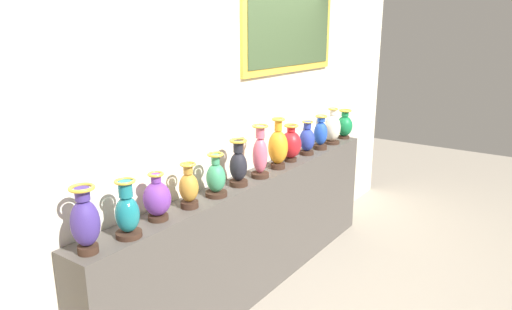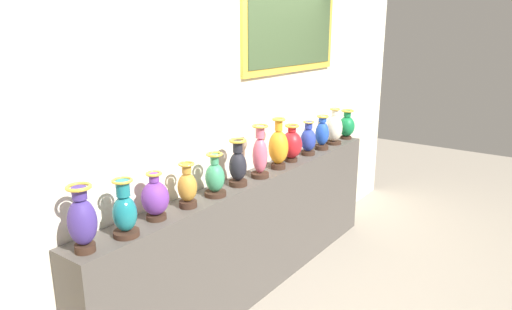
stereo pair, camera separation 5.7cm
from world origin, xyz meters
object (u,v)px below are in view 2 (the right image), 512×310
(vase_indigo, at_px, (82,221))
(vase_rose, at_px, (260,155))
(vase_jade, at_px, (215,178))
(vase_ochre, at_px, (187,188))
(vase_emerald, at_px, (347,126))
(vase_onyx, at_px, (238,165))
(vase_cobalt, at_px, (308,140))
(vase_teal, at_px, (125,212))
(vase_violet, at_px, (155,198))
(vase_crimson, at_px, (292,144))
(vase_ivory, at_px, (334,129))
(vase_amber, at_px, (278,147))
(vase_sapphire, at_px, (322,134))

(vase_indigo, relative_size, vase_rose, 0.88)
(vase_jade, distance_m, vase_rose, 0.54)
(vase_ochre, bearing_deg, vase_emerald, -0.01)
(vase_onyx, xyz_separation_m, vase_cobalt, (1.09, 0.01, -0.02))
(vase_teal, height_order, vase_ochre, vase_teal)
(vase_rose, xyz_separation_m, vase_cobalt, (0.83, 0.03, -0.05))
(vase_violet, xyz_separation_m, vase_crimson, (1.62, -0.00, 0.02))
(vase_cobalt, distance_m, vase_ivory, 0.53)
(vase_ochre, bearing_deg, vase_jade, -1.46)
(vase_ivory, bearing_deg, vase_amber, -179.29)
(vase_ivory, bearing_deg, vase_ochre, -179.87)
(vase_onyx, bearing_deg, vase_sapphire, -0.07)
(vase_rose, relative_size, vase_ivory, 1.16)
(vase_ochre, relative_size, vase_onyx, 0.85)
(vase_onyx, xyz_separation_m, vase_amber, (0.55, -0.01, 0.03))
(vase_indigo, height_order, vase_rose, vase_rose)
(vase_onyx, distance_m, vase_crimson, 0.80)
(vase_violet, relative_size, vase_cobalt, 0.97)
(vase_ivory, bearing_deg, vase_teal, -179.36)
(vase_indigo, xyz_separation_m, vase_cobalt, (2.44, 0.01, -0.04))
(vase_crimson, relative_size, vase_sapphire, 0.99)
(vase_onyx, distance_m, vase_sapphire, 1.34)
(vase_ivory, distance_m, vase_emerald, 0.29)
(vase_cobalt, bearing_deg, vase_ivory, -0.58)
(vase_teal, xyz_separation_m, vase_onyx, (1.09, 0.02, 0.01))
(vase_rose, bearing_deg, vase_indigo, 179.38)
(vase_onyx, bearing_deg, vase_amber, -0.85)
(vase_cobalt, relative_size, vase_ivory, 0.87)
(vase_violet, relative_size, vase_ochre, 1.00)
(vase_violet, height_order, vase_ochre, same)
(vase_teal, distance_m, vase_rose, 1.35)
(vase_rose, height_order, vase_emerald, vase_rose)
(vase_rose, height_order, vase_sapphire, vase_rose)
(vase_indigo, xyz_separation_m, vase_violet, (0.53, 0.02, -0.04))
(vase_teal, bearing_deg, vase_onyx, 1.31)
(vase_crimson, bearing_deg, vase_jade, -178.79)
(vase_jade, bearing_deg, vase_ochre, 178.54)
(vase_onyx, bearing_deg, vase_cobalt, 0.55)
(vase_violet, distance_m, vase_cobalt, 1.91)
(vase_teal, height_order, vase_onyx, vase_onyx)
(vase_violet, xyz_separation_m, vase_emerald, (2.72, -0.02, 0.00))
(vase_ochre, xyz_separation_m, vase_onyx, (0.55, -0.00, 0.02))
(vase_amber, relative_size, vase_cobalt, 1.37)
(vase_indigo, bearing_deg, vase_violet, 2.26)
(vase_crimson, distance_m, vase_cobalt, 0.29)
(vase_jade, distance_m, vase_emerald, 2.18)
(vase_rose, bearing_deg, vase_ochre, 178.63)
(vase_crimson, bearing_deg, vase_ivory, -0.76)
(vase_ochre, relative_size, vase_ivory, 0.84)
(vase_sapphire, bearing_deg, vase_cobalt, 177.25)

